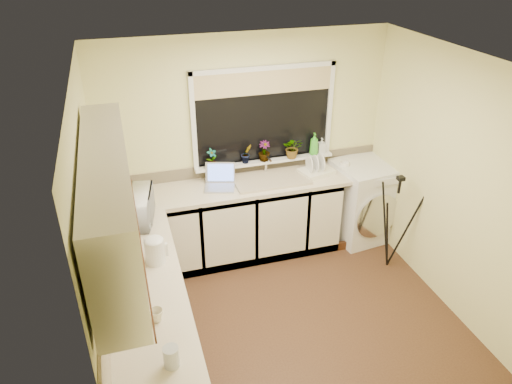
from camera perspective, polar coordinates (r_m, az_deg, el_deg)
The scene contains 34 objects.
floor at distance 4.86m, azimuth 3.87°, elevation -14.78°, with size 3.20×3.20×0.00m, color #533521.
ceiling at distance 3.64m, azimuth 5.16°, elevation 14.50°, with size 3.20×3.20×0.00m, color white.
wall_back at distance 5.39m, azimuth -1.22°, elevation 5.59°, with size 3.20×3.20×0.00m, color beige.
wall_front at distance 3.06m, azimuth 14.77°, elevation -16.19°, with size 3.20×3.20×0.00m, color beige.
wall_left at distance 3.91m, azimuth -18.21°, elevation -5.64°, with size 3.00×3.00×0.00m, color beige.
wall_right at distance 4.87m, azimuth 22.33°, elevation 0.67°, with size 3.00×3.00×0.00m, color beige.
base_cabinet_back at distance 5.43m, azimuth -3.59°, elevation -3.76°, with size 2.55×0.60×0.86m, color silver.
base_cabinet_left at distance 4.16m, azimuth -12.18°, elevation -16.45°, with size 0.54×2.40×0.86m, color silver.
worktop_back at distance 5.27m, azimuth -0.31°, elevation 0.91°, with size 3.20×0.60×0.04m, color beige.
worktop_left at distance 3.86m, azimuth -12.87°, elevation -11.71°, with size 0.60×2.40×0.04m, color beige.
upper_cabinet at distance 3.22m, azimuth -16.84°, elevation -1.13°, with size 0.28×1.90×0.70m, color silver.
splashback_left at distance 3.72m, azimuth -17.74°, elevation -9.41°, with size 0.02×2.40×0.45m, color beige.
splashback_back at distance 5.48m, azimuth -1.16°, elevation 3.09°, with size 3.20×0.02×0.14m, color beige.
window_glass at distance 5.31m, azimuth 0.89°, elevation 9.00°, with size 1.50×0.02×1.00m, color black.
window_blind at distance 5.17m, azimuth 1.01°, elevation 12.83°, with size 1.50×0.02×0.25m, color tan.
windowsill at distance 5.45m, azimuth 1.02°, elevation 3.71°, with size 1.60×0.14×0.03m, color white.
sink at distance 5.31m, azimuth 1.76°, elevation 1.52°, with size 0.82×0.46×0.03m, color tan.
faucet at distance 5.42m, azimuth 1.18°, elevation 3.35°, with size 0.03×0.03×0.24m, color silver.
washing_machine at distance 5.92m, azimuth 12.56°, elevation -0.99°, with size 0.67×0.65×0.95m, color white.
laptop at distance 5.19m, azimuth -4.30°, elevation 1.37°, with size 0.39×0.37×0.23m.
kettle at distance 4.08m, azimuth -11.88°, elevation -6.89°, with size 0.16×0.16×0.21m, color white.
dish_rack at distance 5.49m, azimuth 7.14°, elevation 2.39°, with size 0.36×0.27×0.05m, color white.
tripod at distance 5.40m, azimuth 15.97°, elevation -3.53°, with size 0.55×0.55×1.12m, color black, non-canonical shape.
glass_jug at distance 3.24m, azimuth -9.99°, elevation -18.66°, with size 0.10×0.10×0.15m, color #B4B8BF.
steel_jar at distance 3.77m, azimuth -13.63°, elevation -11.57°, with size 0.07×0.07×0.10m, color silver.
microwave at distance 4.66m, azimuth -14.38°, elevation -1.79°, with size 0.52×0.36×0.29m, color silver.
plant_a at distance 5.25m, azimuth -5.23°, elevation 4.02°, with size 0.11×0.08×0.22m, color #999999.
plant_b at distance 5.33m, azimuth -1.14°, elevation 4.57°, with size 0.12×0.10×0.22m, color #999999.
plant_c at distance 5.38m, azimuth 0.98°, elevation 4.86°, with size 0.13×0.13×0.23m, color #999999.
plant_d at distance 5.46m, azimuth 4.37°, elevation 5.25°, with size 0.22×0.19×0.25m, color #999999.
soap_bottle_green at distance 5.57m, azimuth 6.89°, elevation 5.67°, with size 0.10×0.10×0.26m, color green.
soap_bottle_clear at distance 5.64m, azimuth 7.77°, elevation 5.49°, with size 0.08×0.08×0.18m, color #999999.
cup_back at distance 5.65m, azimuth 10.45°, elevation 3.12°, with size 0.12×0.12×0.09m, color white.
cup_left at distance 3.57m, azimuth -11.68°, elevation -14.10°, with size 0.10×0.10×0.09m, color beige.
Camera 1 is at (-1.32, -3.28, 3.33)m, focal length 33.80 mm.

